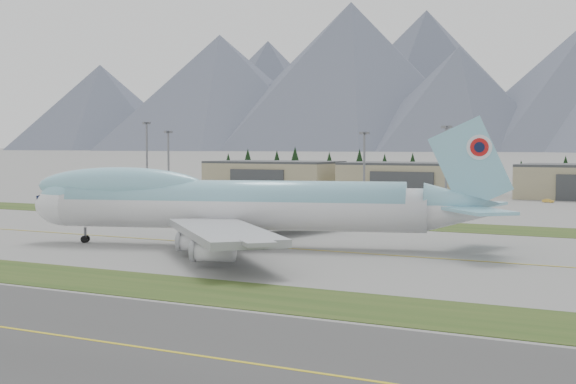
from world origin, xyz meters
The scene contains 11 objects.
ground centered at (0.00, 0.00, 0.00)m, with size 7000.00×7000.00×0.00m, color slate.
grass_strip_near centered at (0.00, -38.00, 0.00)m, with size 400.00×14.00×0.08m, color #284217.
grass_strip_far centered at (0.00, 45.00, 0.00)m, with size 400.00×18.00×0.08m, color #284217.
taxiway_line_main centered at (0.00, 0.00, 0.00)m, with size 400.00×0.40×0.02m, color gold.
boeing_747_freighter centered at (5.09, -1.34, 7.03)m, with size 80.73×66.92×21.31m.
hangar_left centered at (-70.00, 149.90, 5.39)m, with size 48.00×26.60×10.80m.
hangar_center centered at (-15.00, 149.90, 5.39)m, with size 48.00×26.60×10.80m.
floodlight_masts centered at (-8.19, 111.64, 15.75)m, with size 201.10×6.31×24.82m.
service_vehicle_a centered at (-43.23, 123.26, 0.00)m, with size 1.42×3.52×1.20m, color silver.
service_vehicle_b centered at (33.41, 127.10, 0.00)m, with size 1.17×3.33×1.10m, color gold.
conifer_belt centered at (-7.05, 212.08, 7.29)m, with size 267.11×15.08×16.50m.
Camera 1 is at (74.11, -114.14, 16.69)m, focal length 50.00 mm.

